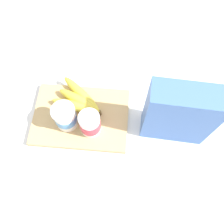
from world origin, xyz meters
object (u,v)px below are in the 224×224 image
object	(u,v)px
yogurt_cup_front	(90,124)
cereal_box	(179,115)
cutting_board	(81,117)
banana_bunch	(79,100)
yogurt_cup_back	(65,117)

from	to	relation	value
yogurt_cup_front	cereal_box	bearing A→B (deg)	-173.91
cutting_board	yogurt_cup_front	bearing A→B (deg)	132.78
banana_bunch	yogurt_cup_back	bearing A→B (deg)	69.78
cereal_box	cutting_board	bearing A→B (deg)	179.85
yogurt_cup_front	yogurt_cup_back	size ratio (longest dim) A/B	1.01
cereal_box	yogurt_cup_back	distance (m)	0.36
cereal_box	banana_bunch	size ratio (longest dim) A/B	1.40
yogurt_cup_front	cutting_board	bearing A→B (deg)	-47.22
cereal_box	yogurt_cup_front	distance (m)	0.28
cereal_box	banana_bunch	distance (m)	0.34
banana_bunch	cereal_box	bearing A→B (deg)	168.20
cereal_box	yogurt_cup_front	xyz separation A→B (m)	(0.27, 0.03, -0.06)
cutting_board	yogurt_cup_front	xyz separation A→B (m)	(-0.04, 0.05, 0.06)
cutting_board	yogurt_cup_back	bearing A→B (deg)	35.67
cutting_board	yogurt_cup_back	distance (m)	0.08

